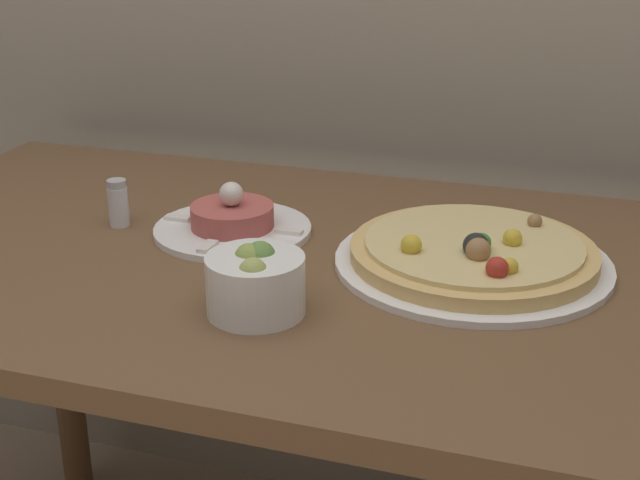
# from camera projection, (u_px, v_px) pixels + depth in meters

# --- Properties ---
(dining_table) EXTENTS (1.36, 0.77, 0.78)m
(dining_table) POSITION_uv_depth(u_px,v_px,m) (287.00, 322.00, 1.28)
(dining_table) COLOR brown
(dining_table) RESTS_ON ground_plane
(pizza_plate) EXTENTS (0.37, 0.37, 0.06)m
(pizza_plate) POSITION_uv_depth(u_px,v_px,m) (473.00, 254.00, 1.19)
(pizza_plate) COLOR white
(pizza_plate) RESTS_ON dining_table
(tartare_plate) EXTENTS (0.23, 0.23, 0.08)m
(tartare_plate) POSITION_uv_depth(u_px,v_px,m) (232.00, 222.00, 1.31)
(tartare_plate) COLOR white
(tartare_plate) RESTS_ON dining_table
(small_bowl) EXTENTS (0.12, 0.12, 0.09)m
(small_bowl) POSITION_uv_depth(u_px,v_px,m) (255.00, 281.00, 1.06)
(small_bowl) COLOR white
(small_bowl) RESTS_ON dining_table
(salt_shaker) EXTENTS (0.03, 0.03, 0.07)m
(salt_shaker) POSITION_uv_depth(u_px,v_px,m) (118.00, 203.00, 1.33)
(salt_shaker) COLOR silver
(salt_shaker) RESTS_ON dining_table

